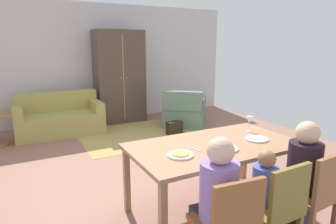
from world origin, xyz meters
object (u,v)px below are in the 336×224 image
dining_chair_woman (316,192)px  couch (59,119)px  wine_glass (249,121)px  armoire (120,77)px  plate_near_woman (256,139)px  dining_table (214,150)px  plate_near_child (226,148)px  handbag (174,128)px  plate_near_man (180,155)px  person_man (216,208)px  person_child (260,203)px  person_woman (299,182)px  dining_chair_man (229,223)px  dining_chair_child (277,206)px  armchair (185,112)px

dining_chair_woman → couch: (-1.54, 4.64, -0.19)m
wine_glass → armoire: armoire is taller
plate_near_woman → wine_glass: bearing=61.7°
dining_table → plate_near_woman: size_ratio=7.10×
dining_table → plate_near_child: size_ratio=7.10×
handbag → wine_glass: bearing=-98.2°
plate_near_man → wine_glass: size_ratio=1.34×
wine_glass → dining_chair_woman: (-0.15, -1.03, -0.40)m
plate_near_child → person_man: size_ratio=0.23×
plate_near_woman → dining_chair_woman: bearing=-89.6°
wine_glass → person_child: size_ratio=0.20×
wine_glass → person_man: (-1.12, -0.85, -0.38)m
plate_near_child → person_man: bearing=-134.6°
person_woman → handbag: size_ratio=3.47×
person_woman → couch: 4.73m
plate_near_man → plate_near_woman: 0.98m
dining_chair_man → plate_near_child: bearing=53.3°
dining_chair_child → handbag: 3.64m
person_child → handbag: (1.00, 3.31, -0.30)m
person_woman → couch: (-1.53, 4.47, -0.21)m
dining_table → armchair: size_ratio=1.47×
person_man → person_woman: bearing=0.0°
wine_glass → couch: wine_glass is taller
couch → armoire: size_ratio=0.79×
plate_near_child → couch: couch is taller
plate_near_child → dining_chair_man: (-0.50, -0.67, -0.28)m
person_man → armoire: (0.88, 4.85, 0.54)m
plate_near_child → wine_glass: size_ratio=1.34×
dining_table → person_child: 0.72m
dining_chair_woman → handbag: size_ratio=2.72×
plate_near_child → plate_near_man: bearing=173.0°
person_man → dining_chair_child: bearing=-19.8°
plate_near_man → armchair: size_ratio=0.21×
dining_table → handbag: bearing=69.3°
person_man → armchair: 4.27m
plate_near_woman → dining_chair_man: bearing=-142.8°
plate_near_child → wine_glass: wine_glass is taller
person_man → couch: (-0.56, 4.47, -0.21)m
wine_glass → person_child: (-0.64, -0.86, -0.46)m
handbag → couch: bearing=150.4°
dining_chair_man → armchair: (2.01, 3.94, -0.17)m
armchair → couch: bearing=164.7°
dining_chair_woman → dining_chair_child: bearing=-180.0°
handbag → person_child: bearing=-106.7°
dining_chair_man → person_woman: bearing=10.1°
person_child → handbag: 3.47m
armchair → dining_chair_woman: bearing=-104.5°
dining_chair_man → person_woman: (0.98, 0.17, 0.02)m
dining_chair_child → handbag: size_ratio=2.72×
dining_chair_child → plate_near_child: bearing=90.2°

